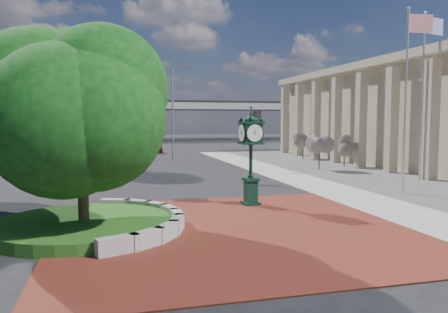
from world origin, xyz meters
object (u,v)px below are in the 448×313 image
(parked_car, at_px, (152,146))
(flagpole_a, at_px, (406,100))
(flagpole_b, at_px, (422,95))
(street_lamp_near, at_px, (175,106))
(street_lamp_far, at_px, (115,107))
(post_clock, at_px, (251,152))

(parked_car, height_order, flagpole_a, flagpole_a)
(flagpole_b, bearing_deg, street_lamp_near, 128.13)
(flagpole_b, xyz_separation_m, street_lamp_near, (-13.27, 16.91, -0.26))
(parked_car, distance_m, flagpole_b, 32.07)
(parked_car, bearing_deg, street_lamp_far, 115.08)
(street_lamp_far, bearing_deg, post_clock, -82.40)
(flagpole_b, distance_m, street_lamp_near, 21.49)
(post_clock, xyz_separation_m, flagpole_a, (8.58, 0.94, 2.47))
(parked_car, relative_size, street_lamp_far, 0.50)
(street_lamp_near, height_order, street_lamp_far, street_lamp_far)
(parked_car, height_order, street_lamp_near, street_lamp_near)
(street_lamp_near, bearing_deg, street_lamp_far, 105.51)
(street_lamp_near, bearing_deg, parked_car, 95.71)
(post_clock, xyz_separation_m, flagpole_b, (13.04, 5.28, 3.02))
(parked_car, relative_size, street_lamp_near, 0.54)
(post_clock, relative_size, flagpole_b, 0.41)
(post_clock, bearing_deg, street_lamp_far, 97.60)
(flagpole_a, xyz_separation_m, street_lamp_far, (-14.06, 40.15, 0.75))
(post_clock, height_order, street_lamp_near, street_lamp_near)
(street_lamp_near, distance_m, street_lamp_far, 19.63)
(street_lamp_near, bearing_deg, flagpole_b, -51.87)
(flagpole_a, distance_m, street_lamp_far, 42.54)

